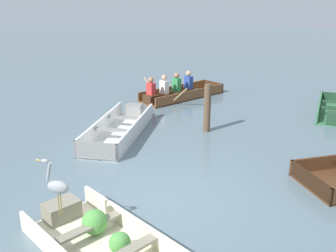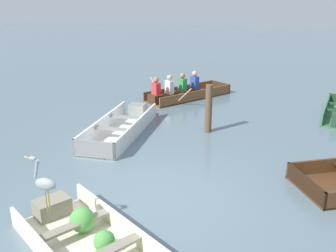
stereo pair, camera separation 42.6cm
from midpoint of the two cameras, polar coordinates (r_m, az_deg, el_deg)
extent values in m
plane|color=slate|center=(6.54, -3.12, -11.44)|extent=(80.00, 80.00, 0.00)
cube|color=beige|center=(5.63, -7.04, -15.25)|extent=(2.18, 1.65, 0.32)
cube|color=gray|center=(6.24, -17.83, -12.15)|extent=(0.60, 0.63, 0.29)
cube|color=gray|center=(5.63, -14.30, -14.77)|extent=(0.76, 0.94, 0.04)
sphere|color=#4C9342|center=(5.74, -13.27, -14.07)|extent=(0.37, 0.37, 0.37)
sphere|color=#4C9342|center=(5.34, -9.72, -17.17)|extent=(0.30, 0.30, 0.30)
cube|color=#387047|center=(12.11, 23.14, 1.77)|extent=(1.56, 2.72, 0.04)
cube|color=#387047|center=(12.07, 21.10, 2.77)|extent=(0.68, 2.50, 0.35)
cube|color=#1E3D27|center=(13.29, 23.38, 3.90)|extent=(0.94, 0.28, 0.35)
cube|color=#1E3D27|center=(11.00, 23.10, 1.08)|extent=(0.51, 0.45, 0.32)
cube|color=#1E3D27|center=(11.67, 23.24, 2.41)|extent=(0.87, 0.37, 0.04)
cube|color=#1E3D27|center=(12.42, 23.34, 3.34)|extent=(0.87, 0.37, 0.04)
cube|color=white|center=(9.58, -8.69, -1.22)|extent=(1.08, 3.22, 0.04)
cube|color=white|center=(9.69, -11.35, -0.02)|extent=(0.14, 3.19, 0.40)
cube|color=white|center=(9.38, -6.06, -0.38)|extent=(0.14, 3.19, 0.40)
cube|color=gray|center=(8.17, -12.40, -3.79)|extent=(0.99, 0.08, 0.40)
cube|color=gray|center=(10.79, -6.26, 2.36)|extent=(0.45, 0.37, 0.36)
cube|color=gray|center=(9.92, -7.86, 1.26)|extent=(0.89, 0.19, 0.04)
cube|color=gray|center=(9.07, -9.78, -0.58)|extent=(0.89, 0.19, 0.04)
cube|color=black|center=(7.21, 19.18, -8.01)|extent=(0.55, 1.14, 0.33)
cube|color=brown|center=(13.00, 1.28, 4.46)|extent=(2.75, 3.01, 0.04)
cube|color=brown|center=(12.64, 2.65, 4.70)|extent=(2.06, 2.42, 0.33)
cube|color=brown|center=(13.29, -0.02, 5.45)|extent=(2.06, 2.42, 0.33)
cube|color=#3F2716|center=(14.01, 6.03, 6.06)|extent=(0.76, 0.66, 0.33)
cube|color=#3F2716|center=(12.11, -3.64, 4.11)|extent=(0.56, 0.55, 0.30)
cube|color=#3F2716|center=(12.64, -0.31, 5.11)|extent=(0.76, 0.68, 0.04)
cube|color=#3F2716|center=(13.25, 2.81, 5.75)|extent=(0.76, 0.68, 0.04)
cube|color=#2D4CA5|center=(13.07, 2.20, 6.65)|extent=(0.33, 0.32, 0.44)
sphere|color=tan|center=(13.00, 2.22, 8.02)|extent=(0.18, 0.18, 0.18)
cube|color=#338C4C|center=(12.71, 0.36, 6.30)|extent=(0.33, 0.32, 0.44)
sphere|color=#9E7051|center=(12.64, 0.37, 7.72)|extent=(0.18, 0.18, 0.18)
cube|color=white|center=(12.37, -1.57, 5.93)|extent=(0.33, 0.32, 0.44)
sphere|color=tan|center=(12.30, -1.59, 7.38)|extent=(0.18, 0.18, 0.18)
cube|color=red|center=(12.04, -3.61, 5.53)|extent=(0.33, 0.32, 0.44)
sphere|color=#9E7051|center=(11.97, -3.65, 7.02)|extent=(0.18, 0.18, 0.18)
cylinder|color=tan|center=(11.82, 0.81, 4.77)|extent=(0.52, 0.45, 0.55)
cylinder|color=tan|center=(12.99, -3.73, 6.06)|extent=(0.52, 0.45, 0.55)
cylinder|color=olive|center=(5.57, -18.45, -11.36)|extent=(0.02, 0.02, 0.35)
cylinder|color=olive|center=(5.61, -18.12, -11.07)|extent=(0.02, 0.02, 0.35)
ellipsoid|color=#93999E|center=(5.47, -18.57, -8.81)|extent=(0.33, 0.17, 0.18)
cylinder|color=#93999E|center=(5.44, -19.89, -6.54)|extent=(0.12, 0.05, 0.28)
ellipsoid|color=#93999E|center=(5.40, -20.42, -5.04)|extent=(0.12, 0.07, 0.06)
cone|color=gold|center=(5.44, -21.11, -4.93)|extent=(0.10, 0.03, 0.02)
cylinder|color=brown|center=(9.57, 4.73, 2.72)|extent=(0.18, 0.18, 1.24)
camera|label=1|loc=(0.21, -91.35, -0.47)|focal=40.00mm
camera|label=2|loc=(0.21, 88.65, 0.47)|focal=40.00mm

